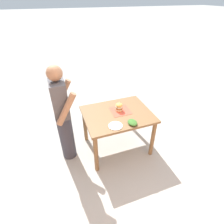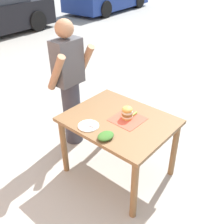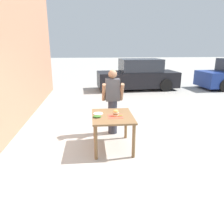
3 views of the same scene
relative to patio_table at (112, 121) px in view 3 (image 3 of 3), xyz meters
name	(u,v)px [view 3 (image 3 of 3)]	position (x,y,z in m)	size (l,w,h in m)	color
ground_plane	(112,147)	(0.00, 0.00, -0.66)	(80.00, 80.00, 0.00)	#ADAAA3
patio_table	(112,121)	(0.00, 0.00, 0.00)	(0.90, 1.14, 0.78)	brown
serving_paper	(115,116)	(0.05, -0.08, 0.12)	(0.32, 0.32, 0.00)	#D64C38
sandwich	(116,113)	(0.07, -0.05, 0.20)	(0.12, 0.12, 0.18)	gold
pickle_spear	(120,116)	(0.17, -0.08, 0.14)	(0.02, 0.02, 0.09)	#8EA83D
side_plate_with_forks	(98,113)	(-0.31, 0.16, 0.13)	(0.22, 0.22, 0.02)	white
side_salad	(97,116)	(-0.35, -0.11, 0.15)	(0.18, 0.14, 0.05)	#386B28
diner_across_table	(113,101)	(0.09, 0.88, 0.23)	(0.55, 0.35, 1.69)	#33333D
building_wall	(11,18)	(-2.62, 2.20, 2.34)	(0.30, 10.00, 5.99)	tan
parked_car_mid_block	(138,76)	(2.08, 6.95, 0.07)	(4.29, 2.02, 1.60)	black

